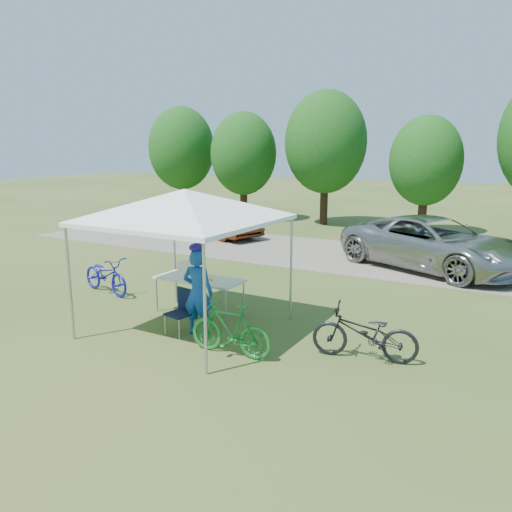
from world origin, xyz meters
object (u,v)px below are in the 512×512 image
Objects in this scene: cooler at (189,269)px; sedan at (217,219)px; bike_dark at (365,333)px; bike_blue at (106,275)px; cyclist at (198,292)px; bike_green at (230,329)px; folding_table at (199,280)px; minivan at (433,243)px; folding_chair at (183,307)px.

cooler is 0.11× the size of sedan.
sedan reaches higher than bike_dark.
cooler is at bearing -81.32° from bike_blue.
bike_green is (1.05, -0.53, -0.36)m from cyclist.
bike_dark is 12.49m from sedan.
folding_table is 2.93m from bike_blue.
cyclist reaches higher than minivan.
bike_blue is 6.76m from bike_dark.
cyclist is 0.96× the size of bike_blue.
cooler is 0.25× the size of bike_dark.
minivan reaches higher than folding_chair.
cyclist reaches higher than folding_table.
bike_dark is (3.80, -0.59, -0.28)m from folding_table.
cooler is at bearing -131.40° from sedan.
cyclist is (0.96, -1.00, -0.12)m from cooler.
bike_dark is at bearing -116.65° from sedan.
cyclist reaches higher than cooler.
cyclist is 8.12m from minivan.
minivan is (2.82, 7.61, -0.05)m from cyclist.
folding_table is 1.24× the size of bike_green.
folding_table is at bearing -63.13° from cyclist.
sedan reaches higher than bike_green.
folding_chair is at bearing -69.78° from folding_table.
cooler is at bearing 174.02° from minivan.
cooler is 0.26× the size of bike_blue.
minivan is at bearing -118.72° from cyclist.
minivan reaches higher than folding_table.
cyclist is 1.23m from bike_green.
cyclist reaches higher than folding_chair.
bike_green is (4.67, -1.68, 0.01)m from bike_blue.
folding_chair reaches higher than folding_table.
minivan reaches higher than bike_green.
bike_blue is at bearing -25.97° from cyclist.
minivan is at bearing 60.27° from cooler.
cooler reaches higher than bike_green.
folding_table is at bearing 119.23° from folding_chair.
bike_green is 0.88× the size of bike_dark.
folding_table is 3.85m from bike_dark.
cyclist is 0.40× the size of sedan.
bike_blue is at bearing -146.88° from sedan.
folding_chair is 0.52× the size of cyclist.
folding_chair is 3.54m from bike_blue.
cooler is at bearing 129.74° from folding_chair.
cooler is 4.12m from bike_dark.
cooler is at bearing -109.50° from bike_dark.
minivan is (6.44, 6.46, 0.33)m from bike_blue.
folding_chair is at bearing -98.63° from bike_blue.
cyclist is at bearing 24.84° from folding_chair.
folding_table is at bearing -81.05° from bike_blue.
sedan is (-5.09, 8.19, -0.04)m from folding_table.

